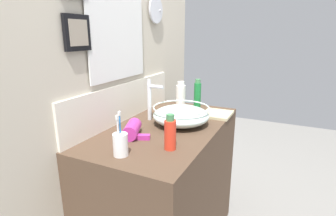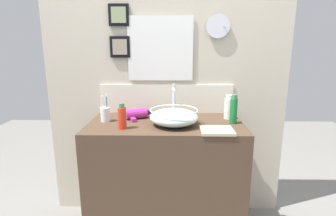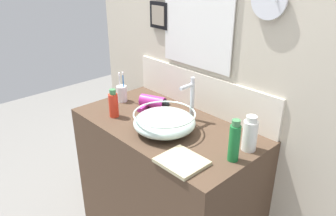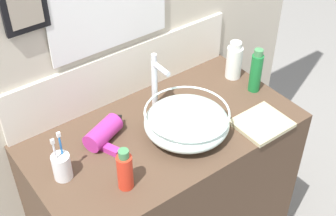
{
  "view_description": "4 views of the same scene",
  "coord_description": "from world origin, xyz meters",
  "px_view_note": "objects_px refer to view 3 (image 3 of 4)",
  "views": [
    {
      "loc": [
        -1.24,
        -0.61,
        1.34
      ],
      "look_at": [
        0.02,
        0.0,
        0.94
      ],
      "focal_mm": 28.0,
      "sensor_mm": 36.0,
      "label": 1
    },
    {
      "loc": [
        0.05,
        -1.72,
        1.34
      ],
      "look_at": [
        0.02,
        0.0,
        0.94
      ],
      "focal_mm": 28.0,
      "sensor_mm": 36.0,
      "label": 2
    },
    {
      "loc": [
        1.14,
        -1.06,
        1.66
      ],
      "look_at": [
        0.02,
        0.0,
        0.94
      ],
      "focal_mm": 35.0,
      "sensor_mm": 36.0,
      "label": 3
    },
    {
      "loc": [
        -0.78,
        -1.07,
        2.03
      ],
      "look_at": [
        0.02,
        0.0,
        0.94
      ],
      "focal_mm": 50.0,
      "sensor_mm": 36.0,
      "label": 4
    }
  ],
  "objects_px": {
    "toothbrush_cup": "(122,93)",
    "faucet": "(191,97)",
    "spray_bottle": "(234,142)",
    "lotion_bottle": "(114,104)",
    "hair_drier": "(154,102)",
    "hand_towel": "(182,162)",
    "glass_bowl_sink": "(164,122)",
    "soap_dispenser": "(250,134)"
  },
  "relations": [
    {
      "from": "faucet",
      "to": "glass_bowl_sink",
      "type": "bearing_deg",
      "value": -90.0
    },
    {
      "from": "glass_bowl_sink",
      "to": "spray_bottle",
      "type": "distance_m",
      "value": 0.4
    },
    {
      "from": "soap_dispenser",
      "to": "spray_bottle",
      "type": "bearing_deg",
      "value": -88.42
    },
    {
      "from": "hair_drier",
      "to": "toothbrush_cup",
      "type": "distance_m",
      "value": 0.23
    },
    {
      "from": "faucet",
      "to": "hand_towel",
      "type": "xyz_separation_m",
      "value": [
        0.26,
        -0.33,
        -0.13
      ]
    },
    {
      "from": "spray_bottle",
      "to": "lotion_bottle",
      "type": "xyz_separation_m",
      "value": [
        -0.72,
        -0.13,
        -0.02
      ]
    },
    {
      "from": "glass_bowl_sink",
      "to": "hair_drier",
      "type": "relative_size",
      "value": 1.56
    },
    {
      "from": "hand_towel",
      "to": "lotion_bottle",
      "type": "bearing_deg",
      "value": 174.82
    },
    {
      "from": "glass_bowl_sink",
      "to": "faucet",
      "type": "distance_m",
      "value": 0.21
    },
    {
      "from": "glass_bowl_sink",
      "to": "hand_towel",
      "type": "height_order",
      "value": "glass_bowl_sink"
    },
    {
      "from": "glass_bowl_sink",
      "to": "faucet",
      "type": "xyz_separation_m",
      "value": [
        0.0,
        0.19,
        0.08
      ]
    },
    {
      "from": "lotion_bottle",
      "to": "spray_bottle",
      "type": "bearing_deg",
      "value": 10.14
    },
    {
      "from": "faucet",
      "to": "soap_dispenser",
      "type": "height_order",
      "value": "faucet"
    },
    {
      "from": "hair_drier",
      "to": "soap_dispenser",
      "type": "relative_size",
      "value": 1.19
    },
    {
      "from": "faucet",
      "to": "hair_drier",
      "type": "relative_size",
      "value": 1.2
    },
    {
      "from": "hair_drier",
      "to": "toothbrush_cup",
      "type": "xyz_separation_m",
      "value": [
        -0.22,
        -0.08,
        0.02
      ]
    },
    {
      "from": "hair_drier",
      "to": "soap_dispenser",
      "type": "bearing_deg",
      "value": 1.22
    },
    {
      "from": "spray_bottle",
      "to": "hand_towel",
      "type": "distance_m",
      "value": 0.24
    },
    {
      "from": "spray_bottle",
      "to": "hand_towel",
      "type": "relative_size",
      "value": 1.0
    },
    {
      "from": "spray_bottle",
      "to": "hand_towel",
      "type": "height_order",
      "value": "spray_bottle"
    },
    {
      "from": "glass_bowl_sink",
      "to": "soap_dispenser",
      "type": "bearing_deg",
      "value": 23.18
    },
    {
      "from": "glass_bowl_sink",
      "to": "spray_bottle",
      "type": "xyz_separation_m",
      "value": [
        0.4,
        0.04,
        0.04
      ]
    },
    {
      "from": "spray_bottle",
      "to": "soap_dispenser",
      "type": "xyz_separation_m",
      "value": [
        -0.0,
        0.12,
        -0.01
      ]
    },
    {
      "from": "faucet",
      "to": "soap_dispenser",
      "type": "bearing_deg",
      "value": -3.62
    },
    {
      "from": "soap_dispenser",
      "to": "hand_towel",
      "type": "relative_size",
      "value": 0.87
    },
    {
      "from": "lotion_bottle",
      "to": "glass_bowl_sink",
      "type": "bearing_deg",
      "value": 14.76
    },
    {
      "from": "hair_drier",
      "to": "hand_towel",
      "type": "height_order",
      "value": "hair_drier"
    },
    {
      "from": "hand_towel",
      "to": "hair_drier",
      "type": "bearing_deg",
      "value": 150.42
    },
    {
      "from": "glass_bowl_sink",
      "to": "spray_bottle",
      "type": "bearing_deg",
      "value": 6.27
    },
    {
      "from": "faucet",
      "to": "toothbrush_cup",
      "type": "xyz_separation_m",
      "value": [
        -0.47,
        -0.12,
        -0.09
      ]
    },
    {
      "from": "soap_dispenser",
      "to": "hand_towel",
      "type": "height_order",
      "value": "soap_dispenser"
    },
    {
      "from": "toothbrush_cup",
      "to": "hand_towel",
      "type": "bearing_deg",
      "value": -16.33
    },
    {
      "from": "toothbrush_cup",
      "to": "lotion_bottle",
      "type": "height_order",
      "value": "toothbrush_cup"
    },
    {
      "from": "toothbrush_cup",
      "to": "faucet",
      "type": "bearing_deg",
      "value": 13.94
    },
    {
      "from": "glass_bowl_sink",
      "to": "faucet",
      "type": "relative_size",
      "value": 1.3
    },
    {
      "from": "toothbrush_cup",
      "to": "spray_bottle",
      "type": "height_order",
      "value": "spray_bottle"
    },
    {
      "from": "toothbrush_cup",
      "to": "spray_bottle",
      "type": "bearing_deg",
      "value": -2.15
    },
    {
      "from": "glass_bowl_sink",
      "to": "toothbrush_cup",
      "type": "relative_size",
      "value": 1.67
    },
    {
      "from": "hair_drier",
      "to": "faucet",
      "type": "bearing_deg",
      "value": 8.63
    },
    {
      "from": "toothbrush_cup",
      "to": "lotion_bottle",
      "type": "relative_size",
      "value": 1.17
    },
    {
      "from": "hair_drier",
      "to": "soap_dispenser",
      "type": "xyz_separation_m",
      "value": [
        0.65,
        0.01,
        0.04
      ]
    },
    {
      "from": "soap_dispenser",
      "to": "lotion_bottle",
      "type": "xyz_separation_m",
      "value": [
        -0.72,
        -0.25,
        -0.01
      ]
    }
  ]
}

